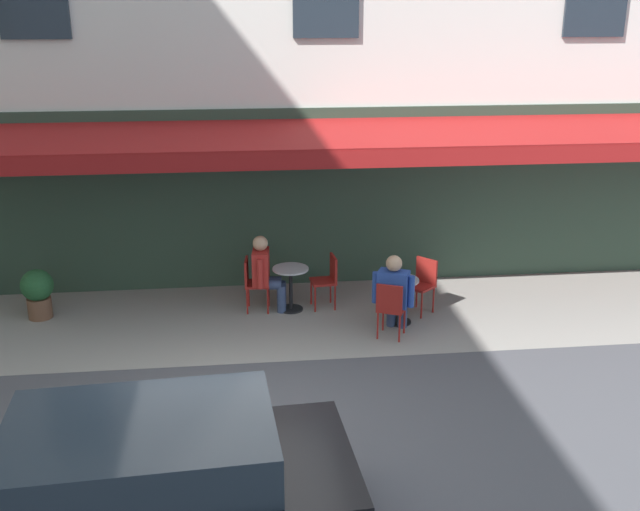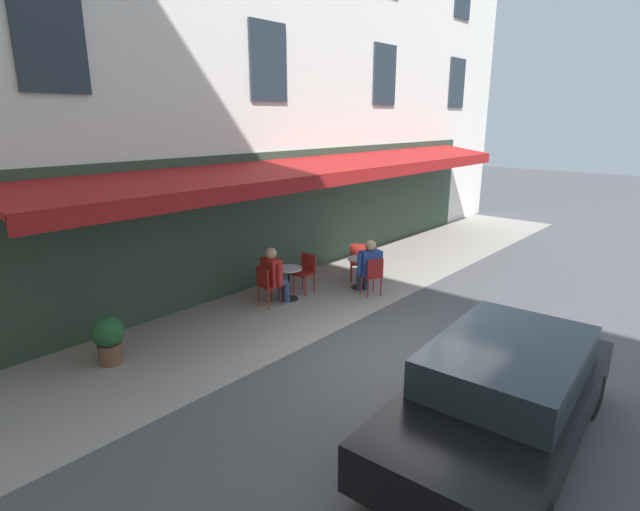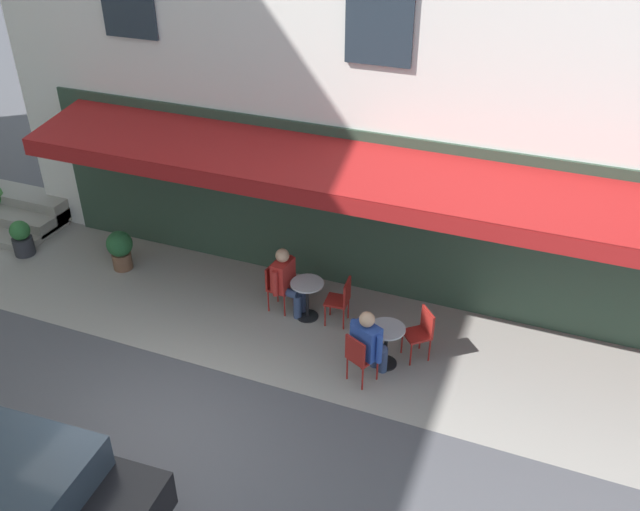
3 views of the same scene
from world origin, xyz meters
name	(u,v)px [view 1 (image 1 of 3)]	position (x,y,z in m)	size (l,w,h in m)	color
ground_plane	(236,433)	(0.00, 0.00, 0.00)	(70.00, 70.00, 0.00)	#4C4C51
sidewalk_cafe_terrace	(430,311)	(-3.25, -3.40, 0.00)	(20.50, 3.20, 0.01)	gray
cafe_table_near_entrance	(400,294)	(-2.63, -2.98, 0.49)	(0.60, 0.60, 0.75)	black
cafe_chair_red_corner_right	(391,305)	(-2.36, -2.40, 0.55)	(0.53, 0.53, 0.91)	maroon
cafe_chair_red_near_door	(423,281)	(-3.11, -3.39, 0.55)	(0.56, 0.56, 0.91)	maroon
cafe_table_mid_terrace	(291,283)	(-0.94, -3.70, 0.49)	(0.60, 0.60, 0.75)	black
cafe_chair_red_back_row	(253,280)	(-0.31, -3.75, 0.55)	(0.43, 0.43, 0.91)	maroon
cafe_chair_red_corner_left	(328,277)	(-1.57, -3.76, 0.55)	(0.44, 0.44, 0.91)	maroon
seated_patron_in_blue	(394,291)	(-2.45, -2.60, 0.70)	(0.61, 0.63, 1.30)	navy
seated_companion_in_red	(265,271)	(-0.52, -3.73, 0.70)	(0.57, 0.66, 1.31)	navy
potted_plant_by_steps	(38,291)	(3.17, -3.83, 0.47)	(0.52, 0.52, 0.83)	brown
parked_car_black	(128,483)	(0.97, 1.88, 0.71)	(4.40, 2.05, 1.33)	black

